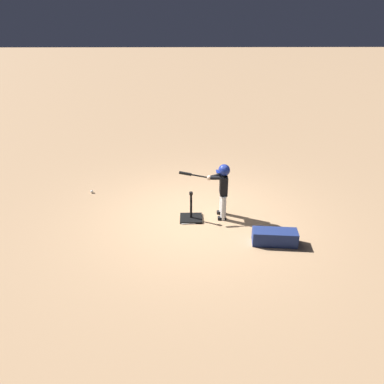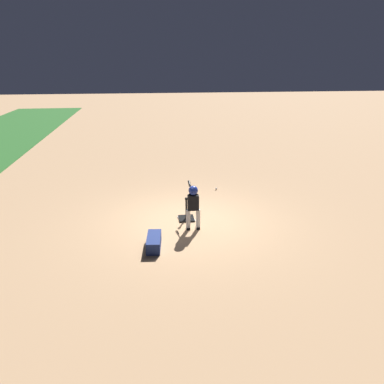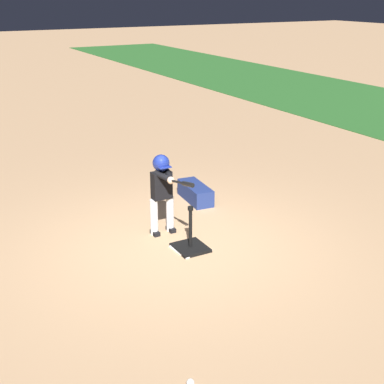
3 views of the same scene
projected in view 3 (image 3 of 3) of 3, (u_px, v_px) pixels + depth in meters
name	position (u px, v px, depth m)	size (l,w,h in m)	color
ground_plane	(180.00, 246.00, 7.49)	(90.00, 90.00, 0.00)	tan
home_plate	(191.00, 248.00, 7.41)	(0.44, 0.44, 0.02)	white
batting_tee	(190.00, 244.00, 7.39)	(0.47, 0.42, 0.64)	black
batter_child	(163.00, 185.00, 7.63)	(1.05, 0.37, 1.20)	silver
baseball	(190.00, 383.00, 4.84)	(0.07, 0.07, 0.07)	white
equipment_bag	(195.00, 193.00, 9.09)	(0.84, 0.32, 0.28)	navy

